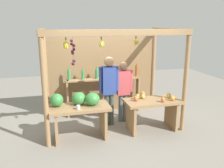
{
  "coord_description": "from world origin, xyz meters",
  "views": [
    {
      "loc": [
        -1.36,
        -5.39,
        2.44
      ],
      "look_at": [
        0.0,
        -0.17,
        1.04
      ],
      "focal_mm": 37.84,
      "sensor_mm": 36.0,
      "label": 1
    }
  ],
  "objects": [
    {
      "name": "bottle_shelf_unit",
      "position": [
        -0.02,
        0.64,
        0.8
      ],
      "size": [
        2.02,
        0.22,
        1.36
      ],
      "color": "#99754C",
      "rests_on": "ground"
    },
    {
      "name": "vendor_man",
      "position": [
        -0.07,
        -0.13,
        1.02
      ],
      "size": [
        0.48,
        0.23,
        1.69
      ],
      "rotation": [
        0.0,
        0.0,
        -0.15
      ],
      "color": "#3B4740",
      "rests_on": "ground"
    },
    {
      "name": "fruit_counter_left",
      "position": [
        -0.85,
        -0.61,
        0.67
      ],
      "size": [
        1.29,
        0.64,
        1.01
      ],
      "color": "#99754C",
      "rests_on": "ground"
    },
    {
      "name": "market_stall",
      "position": [
        -0.01,
        0.4,
        1.34
      ],
      "size": [
        3.15,
        1.82,
        2.32
      ],
      "color": "#99754C",
      "rests_on": "ground"
    },
    {
      "name": "ground_plane",
      "position": [
        0.0,
        0.0,
        0.0
      ],
      "size": [
        12.0,
        12.0,
        0.0
      ],
      "primitive_type": "plane",
      "color": "gray",
      "rests_on": "ground"
    },
    {
      "name": "fruit_counter_right",
      "position": [
        0.83,
        -0.64,
        0.54
      ],
      "size": [
        1.27,
        0.64,
        0.89
      ],
      "color": "#99754C",
      "rests_on": "ground"
    },
    {
      "name": "vendor_woman",
      "position": [
        0.32,
        -0.02,
        0.91
      ],
      "size": [
        0.48,
        0.21,
        1.53
      ],
      "rotation": [
        0.0,
        0.0,
        0.16
      ],
      "color": "#52595C",
      "rests_on": "ground"
    }
  ]
}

